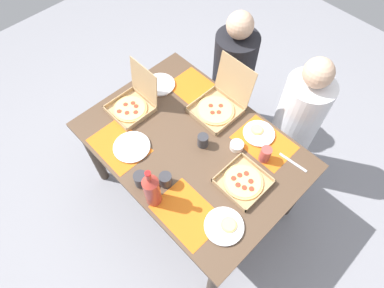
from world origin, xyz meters
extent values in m
plane|color=gray|center=(0.00, 0.00, 0.00)|extent=(6.00, 6.00, 0.00)
cylinder|color=#3F3328|center=(-0.63, -0.43, 0.36)|extent=(0.07, 0.07, 0.72)
cylinder|color=#3F3328|center=(0.63, -0.43, 0.36)|extent=(0.07, 0.07, 0.72)
cylinder|color=#3F3328|center=(-0.63, 0.43, 0.36)|extent=(0.07, 0.07, 0.72)
cylinder|color=#3F3328|center=(0.63, 0.43, 0.36)|extent=(0.07, 0.07, 0.72)
cube|color=brown|center=(0.00, 0.00, 0.74)|extent=(1.37, 0.97, 0.03)
cube|color=orange|center=(-0.31, -0.34, 0.76)|extent=(0.36, 0.26, 0.00)
cube|color=orange|center=(0.31, -0.34, 0.76)|extent=(0.36, 0.26, 0.00)
cube|color=orange|center=(-0.31, 0.34, 0.76)|extent=(0.36, 0.26, 0.00)
cube|color=orange|center=(0.31, 0.34, 0.76)|extent=(0.36, 0.26, 0.00)
cube|color=tan|center=(0.40, 0.03, 0.76)|extent=(0.26, 0.26, 0.01)
cube|color=tan|center=(0.27, 0.03, 0.78)|extent=(0.01, 0.26, 0.03)
cube|color=tan|center=(0.53, 0.03, 0.78)|extent=(0.01, 0.26, 0.03)
cube|color=tan|center=(0.40, -0.10, 0.78)|extent=(0.26, 0.01, 0.03)
cube|color=tan|center=(0.40, 0.16, 0.78)|extent=(0.26, 0.01, 0.03)
cylinder|color=#E0B76B|center=(0.40, 0.03, 0.77)|extent=(0.23, 0.23, 0.01)
cylinder|color=#EFD67F|center=(0.40, 0.03, 0.77)|extent=(0.21, 0.21, 0.00)
cylinder|color=red|center=(0.46, 0.02, 0.78)|extent=(0.03, 0.03, 0.00)
cylinder|color=red|center=(0.43, 0.06, 0.78)|extent=(0.03, 0.03, 0.00)
cylinder|color=red|center=(0.38, 0.08, 0.78)|extent=(0.03, 0.03, 0.00)
cylinder|color=red|center=(0.36, 0.04, 0.78)|extent=(0.03, 0.03, 0.00)
cylinder|color=red|center=(0.35, 0.00, 0.78)|extent=(0.03, 0.03, 0.00)
cylinder|color=red|center=(0.39, -0.01, 0.78)|extent=(0.03, 0.03, 0.00)
cylinder|color=red|center=(0.43, 0.00, 0.78)|extent=(0.03, 0.03, 0.00)
cube|color=tan|center=(-0.08, 0.29, 0.76)|extent=(0.29, 0.29, 0.01)
cube|color=tan|center=(-0.22, 0.29, 0.78)|extent=(0.01, 0.29, 0.03)
cube|color=tan|center=(0.06, 0.29, 0.78)|extent=(0.01, 0.29, 0.03)
cube|color=tan|center=(-0.08, 0.15, 0.78)|extent=(0.29, 0.01, 0.03)
cube|color=tan|center=(-0.08, 0.43, 0.78)|extent=(0.29, 0.01, 0.03)
cylinder|color=#E0B76B|center=(-0.08, 0.29, 0.77)|extent=(0.25, 0.25, 0.01)
cylinder|color=#EFD67F|center=(-0.08, 0.29, 0.77)|extent=(0.23, 0.23, 0.00)
cylinder|color=red|center=(-0.05, 0.29, 0.78)|extent=(0.03, 0.03, 0.00)
cylinder|color=red|center=(-0.07, 0.34, 0.78)|extent=(0.03, 0.03, 0.00)
cylinder|color=red|center=(-0.12, 0.29, 0.78)|extent=(0.03, 0.03, 0.00)
cylinder|color=red|center=(-0.07, 0.26, 0.78)|extent=(0.03, 0.03, 0.00)
cube|color=tan|center=(-0.08, 0.46, 0.93)|extent=(0.29, 0.05, 0.28)
cube|color=tan|center=(-0.48, -0.11, 0.76)|extent=(0.26, 0.26, 0.01)
cube|color=tan|center=(-0.61, -0.11, 0.78)|extent=(0.01, 0.26, 0.03)
cube|color=tan|center=(-0.36, -0.11, 0.78)|extent=(0.01, 0.26, 0.03)
cube|color=tan|center=(-0.48, -0.24, 0.78)|extent=(0.26, 0.01, 0.03)
cube|color=tan|center=(-0.48, 0.02, 0.78)|extent=(0.26, 0.01, 0.03)
cylinder|color=#E0B76B|center=(-0.48, -0.11, 0.77)|extent=(0.23, 0.23, 0.01)
cylinder|color=#EFD67F|center=(-0.48, -0.11, 0.77)|extent=(0.20, 0.20, 0.00)
cylinder|color=red|center=(-0.43, -0.10, 0.78)|extent=(0.03, 0.03, 0.00)
cylinder|color=red|center=(-0.47, -0.07, 0.78)|extent=(0.03, 0.03, 0.00)
cylinder|color=red|center=(-0.50, -0.07, 0.78)|extent=(0.03, 0.03, 0.00)
cylinder|color=red|center=(-0.53, -0.11, 0.78)|extent=(0.03, 0.03, 0.00)
cylinder|color=red|center=(-0.51, -0.18, 0.78)|extent=(0.03, 0.03, 0.00)
cylinder|color=red|center=(-0.46, -0.15, 0.78)|extent=(0.03, 0.03, 0.00)
cube|color=tan|center=(-0.48, 0.03, 0.92)|extent=(0.26, 0.03, 0.26)
cylinder|color=white|center=(0.50, -0.24, 0.76)|extent=(0.21, 0.21, 0.01)
cylinder|color=white|center=(0.50, -0.24, 0.77)|extent=(0.22, 0.22, 0.01)
cylinder|color=#E0B76B|center=(0.52, -0.22, 0.77)|extent=(0.09, 0.09, 0.01)
cylinder|color=#EFD67F|center=(0.52, -0.22, 0.78)|extent=(0.07, 0.07, 0.00)
cylinder|color=white|center=(-0.24, -0.29, 0.76)|extent=(0.22, 0.22, 0.01)
cylinder|color=white|center=(-0.24, -0.29, 0.77)|extent=(0.23, 0.23, 0.01)
cylinder|color=white|center=(-0.51, 0.18, 0.76)|extent=(0.21, 0.21, 0.01)
cylinder|color=white|center=(-0.51, 0.18, 0.77)|extent=(0.21, 0.21, 0.01)
cylinder|color=white|center=(0.24, 0.36, 0.76)|extent=(0.20, 0.20, 0.01)
cylinder|color=white|center=(0.24, 0.36, 0.77)|extent=(0.20, 0.20, 0.01)
cylinder|color=#E0B76B|center=(0.22, 0.37, 0.77)|extent=(0.08, 0.08, 0.01)
cylinder|color=#EFD67F|center=(0.22, 0.37, 0.78)|extent=(0.07, 0.07, 0.00)
cylinder|color=#B2382D|center=(0.12, -0.41, 0.86)|extent=(0.09, 0.09, 0.22)
cone|color=#B2382D|center=(0.12, -0.41, 0.99)|extent=(0.09, 0.09, 0.04)
cylinder|color=#B2382D|center=(0.12, -0.41, 1.04)|extent=(0.03, 0.03, 0.06)
cylinder|color=red|center=(0.12, -0.41, 1.07)|extent=(0.03, 0.03, 0.01)
cylinder|color=#333338|center=(-0.01, -0.40, 0.80)|extent=(0.08, 0.08, 0.09)
cylinder|color=#BF4742|center=(0.38, 0.24, 0.81)|extent=(0.07, 0.07, 0.11)
cylinder|color=#333338|center=(0.09, -0.30, 0.80)|extent=(0.07, 0.07, 0.09)
cylinder|color=#333338|center=(0.05, 0.05, 0.80)|extent=(0.07, 0.07, 0.09)
cylinder|color=white|center=(0.21, 0.18, 0.78)|extent=(0.09, 0.09, 0.04)
cube|color=#B7B7BC|center=(0.52, 0.35, 0.76)|extent=(0.19, 0.03, 0.00)
cylinder|color=black|center=(-0.31, 0.75, 0.49)|extent=(0.32, 0.32, 0.97)
sphere|color=#D1A889|center=(-0.31, 0.75, 1.07)|extent=(0.19, 0.19, 0.19)
cylinder|color=white|center=(0.31, 0.75, 0.49)|extent=(0.32, 0.32, 0.98)
sphere|color=#D1A889|center=(0.31, 0.75, 1.08)|extent=(0.19, 0.19, 0.19)
camera|label=1|loc=(0.78, -0.76, 2.47)|focal=30.32mm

